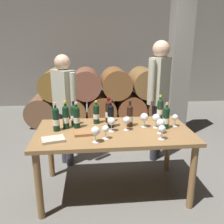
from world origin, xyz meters
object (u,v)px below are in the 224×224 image
object	(u,v)px
wine_bottle_6	(108,111)
wine_glass_8	(156,118)
leather_ledger	(85,133)
wine_bottle_3	(66,117)
sommelier_presenting	(159,90)
wine_glass_5	(175,118)
dining_table	(114,138)
wine_bottle_8	(111,116)
wine_glass_2	(144,117)
wine_glass_1	(111,122)
wine_glass_4	(161,123)
wine_glass_3	(162,129)
tasting_notebook	(53,140)
wine_bottle_2	(56,119)
wine_bottle_9	(160,109)
wine_bottle_1	(77,117)
wine_glass_7	(127,121)
wine_glass_0	(95,131)
taster_seated_left	(65,101)
wine_glass_6	(106,129)
wine_bottle_5	(96,113)
wine_bottle_7	(74,115)
wine_bottle_0	(130,116)
wine_bottle_4	(166,117)

from	to	relation	value
wine_bottle_6	wine_glass_8	xyz separation A→B (m)	(0.52, -0.25, -0.02)
leather_ledger	wine_bottle_3	bearing A→B (deg)	130.12
wine_bottle_6	sommelier_presenting	distance (m)	0.90
wine_bottle_3	wine_glass_5	world-z (taller)	wine_bottle_3
dining_table	wine_glass_5	size ratio (longest dim) A/B	11.84
wine_bottle_8	wine_glass_2	xyz separation A→B (m)	(0.38, -0.03, -0.02)
wine_glass_1	wine_glass_4	xyz separation A→B (m)	(0.51, -0.11, 0.00)
wine_bottle_8	wine_glass_5	distance (m)	0.74
wine_bottle_3	wine_glass_3	bearing A→B (deg)	-23.09
wine_glass_2	wine_glass_5	size ratio (longest dim) A/B	1.15
tasting_notebook	wine_bottle_2	bearing A→B (deg)	75.04
wine_bottle_9	wine_glass_8	size ratio (longest dim) A/B	1.89
wine_bottle_1	wine_glass_5	world-z (taller)	wine_bottle_1
wine_bottle_8	sommelier_presenting	size ratio (longest dim) A/B	0.18
tasting_notebook	leather_ledger	world-z (taller)	same
wine_glass_7	wine_bottle_9	bearing A→B (deg)	36.10
wine_bottle_6	wine_glass_0	size ratio (longest dim) A/B	1.95
wine_bottle_9	wine_glass_3	xyz separation A→B (m)	(-0.17, -0.63, -0.03)
wine_glass_5	taster_seated_left	bearing A→B (deg)	152.88
wine_glass_4	wine_glass_6	world-z (taller)	wine_glass_4
wine_bottle_5	wine_glass_8	size ratio (longest dim) A/B	1.71
dining_table	leather_ledger	xyz separation A→B (m)	(-0.32, -0.08, 0.11)
wine_bottle_3	taster_seated_left	world-z (taller)	taster_seated_left
wine_glass_7	wine_bottle_6	bearing A→B (deg)	121.74
wine_bottle_8	leather_ledger	bearing A→B (deg)	-148.37
sommelier_presenting	wine_bottle_8	bearing A→B (deg)	-138.57
wine_bottle_7	wine_bottle_0	bearing A→B (deg)	-10.60
wine_bottle_8	wine_bottle_9	xyz separation A→B (m)	(0.64, 0.23, -0.00)
tasting_notebook	sommelier_presenting	world-z (taller)	sommelier_presenting
wine_bottle_3	wine_glass_3	xyz separation A→B (m)	(0.97, -0.41, -0.03)
wine_bottle_4	wine_glass_8	world-z (taller)	wine_bottle_4
wine_glass_4	taster_seated_left	xyz separation A→B (m)	(-1.07, 0.86, 0.05)
taster_seated_left	wine_bottle_9	bearing A→B (deg)	-17.73
wine_bottle_1	dining_table	bearing A→B (deg)	-16.48
wine_bottle_4	wine_bottle_6	size ratio (longest dim) A/B	0.94
wine_bottle_0	wine_bottle_6	world-z (taller)	wine_bottle_6
wine_bottle_7	wine_glass_0	world-z (taller)	wine_bottle_7
wine_bottle_0	wine_glass_2	bearing A→B (deg)	-13.51
wine_glass_0	wine_glass_6	size ratio (longest dim) A/B	1.13
wine_glass_5	wine_glass_2	bearing A→B (deg)	177.82
wine_glass_0	wine_bottle_0	bearing A→B (deg)	45.81
wine_bottle_2	wine_glass_8	distance (m)	1.11
wine_bottle_1	wine_bottle_8	xyz separation A→B (m)	(0.38, -0.02, 0.01)
wine_bottle_1	wine_glass_7	xyz separation A→B (m)	(0.55, -0.13, -0.02)
wine_glass_8	taster_seated_left	xyz separation A→B (m)	(-1.07, 0.69, 0.05)
dining_table	wine_bottle_3	distance (m)	0.58
wine_glass_3	wine_glass_6	xyz separation A→B (m)	(-0.55, 0.06, -0.00)
wine_bottle_9	wine_glass_6	size ratio (longest dim) A/B	2.15
wine_bottle_4	wine_bottle_5	distance (m)	0.81
wine_bottle_5	wine_bottle_7	xyz separation A→B (m)	(-0.26, -0.03, 0.00)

